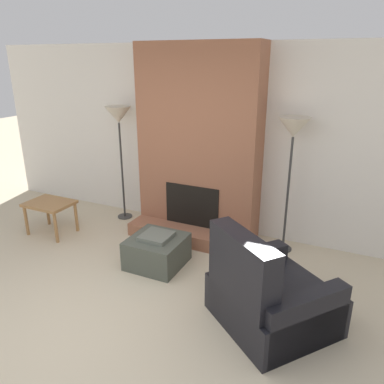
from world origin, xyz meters
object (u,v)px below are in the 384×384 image
at_px(floor_lamp_left, 119,119).
at_px(ottoman, 157,251).
at_px(floor_lamp_right, 293,133).
at_px(side_table, 50,207).
at_px(armchair, 266,298).

bearing_deg(floor_lamp_left, ottoman, -40.94).
relative_size(ottoman, floor_lamp_right, 0.36).
xyz_separation_m(ottoman, floor_lamp_right, (1.31, 1.05, 1.37)).
distance_m(side_table, floor_lamp_right, 3.46).
bearing_deg(floor_lamp_right, side_table, -163.53).
distance_m(floor_lamp_left, floor_lamp_right, 2.52).
height_order(ottoman, floor_lamp_right, floor_lamp_right).
bearing_deg(armchair, floor_lamp_right, -45.31).
relative_size(ottoman, armchair, 0.46).
distance_m(ottoman, side_table, 1.83).
height_order(ottoman, side_table, side_table).
bearing_deg(armchair, floor_lamp_left, 8.55).
distance_m(armchair, floor_lamp_right, 2.02).
distance_m(ottoman, floor_lamp_left, 2.10).
bearing_deg(ottoman, floor_lamp_right, 38.53).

